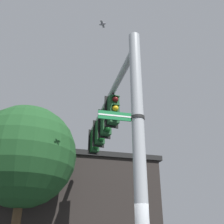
% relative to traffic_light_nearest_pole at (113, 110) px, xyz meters
% --- Properties ---
extents(signal_pole, '(0.32, 0.32, 7.26)m').
position_rel_traffic_light_nearest_pole_xyz_m(signal_pole, '(0.45, 2.45, -2.33)').
color(signal_pole, '#ADB2B7').
rests_on(signal_pole, ground).
extents(mast_arm, '(1.45, 6.84, 0.22)m').
position_rel_traffic_light_nearest_pole_xyz_m(mast_arm, '(-0.17, -0.95, 0.81)').
color(mast_arm, '#ADB2B7').
extents(traffic_light_nearest_pole, '(0.54, 0.49, 1.31)m').
position_rel_traffic_light_nearest_pole_xyz_m(traffic_light_nearest_pole, '(0.00, 0.00, 0.00)').
color(traffic_light_nearest_pole, black).
extents(traffic_light_mid_inner, '(0.54, 0.49, 1.31)m').
position_rel_traffic_light_nearest_pole_xyz_m(traffic_light_mid_inner, '(-0.21, -1.17, 0.00)').
color(traffic_light_mid_inner, black).
extents(traffic_light_mid_outer, '(0.54, 0.49, 1.31)m').
position_rel_traffic_light_nearest_pole_xyz_m(traffic_light_mid_outer, '(-0.43, -2.34, 0.00)').
color(traffic_light_mid_outer, black).
extents(traffic_light_arm_end, '(0.54, 0.49, 1.31)m').
position_rel_traffic_light_nearest_pole_xyz_m(traffic_light_arm_end, '(-0.64, -3.51, 0.00)').
color(traffic_light_arm_end, black).
extents(street_name_sign, '(1.20, 0.38, 0.22)m').
position_rel_traffic_light_nearest_pole_xyz_m(street_name_sign, '(0.67, 2.41, -1.38)').
color(street_name_sign, '#147238').
extents(bird_flying, '(0.30, 0.32, 0.09)m').
position_rel_traffic_light_nearest_pole_xyz_m(bird_flying, '(0.69, 0.52, 3.31)').
color(bird_flying, gray).
extents(storefront_building, '(10.89, 8.98, 6.29)m').
position_rel_traffic_light_nearest_pole_xyz_m(storefront_building, '(-1.32, -9.61, -2.81)').
color(storefront_building, '#282321').
rests_on(storefront_building, ground).
extents(tree_by_storefront, '(4.73, 4.73, 7.63)m').
position_rel_traffic_light_nearest_pole_xyz_m(tree_by_storefront, '(2.30, -4.87, -0.72)').
color(tree_by_storefront, '#4C3823').
rests_on(tree_by_storefront, ground).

